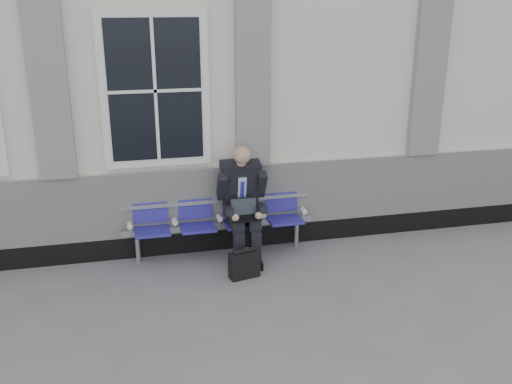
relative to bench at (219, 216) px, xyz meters
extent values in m
plane|color=slate|center=(-1.10, -1.32, -0.55)|extent=(70.00, 70.00, 0.00)
cube|color=silver|center=(-1.10, 2.18, 1.55)|extent=(14.00, 4.00, 4.20)
cube|color=black|center=(-1.10, 0.15, -0.40)|extent=(14.00, 0.10, 0.30)
cube|color=silver|center=(-1.10, 0.14, 0.20)|extent=(14.00, 0.08, 0.90)
cube|color=gray|center=(-2.00, 0.12, 1.85)|extent=(0.45, 0.14, 2.40)
cube|color=gray|center=(0.50, 0.12, 1.85)|extent=(0.45, 0.14, 2.40)
cube|color=gray|center=(3.00, 0.12, 1.85)|extent=(0.45, 0.14, 2.40)
cube|color=white|center=(-0.75, 0.14, 1.70)|extent=(1.35, 0.10, 1.95)
cube|color=black|center=(-0.75, 0.09, 1.70)|extent=(1.15, 0.02, 1.75)
cube|color=#9EA0A3|center=(0.00, -0.02, -0.13)|extent=(2.60, 0.07, 0.07)
cube|color=#9EA0A3|center=(0.00, 0.10, 0.18)|extent=(2.60, 0.05, 0.05)
cylinder|color=#9EA0A3|center=(-1.10, -0.02, -0.36)|extent=(0.06, 0.06, 0.39)
cylinder|color=#9EA0A3|center=(1.10, -0.02, -0.36)|extent=(0.06, 0.06, 0.39)
cube|color=navy|center=(-0.90, -0.10, -0.10)|extent=(0.46, 0.42, 0.07)
cube|color=navy|center=(-0.90, 0.11, 0.16)|extent=(0.46, 0.10, 0.40)
cube|color=navy|center=(-0.30, -0.10, -0.10)|extent=(0.46, 0.42, 0.07)
cube|color=navy|center=(-0.30, 0.11, 0.16)|extent=(0.46, 0.10, 0.40)
cube|color=navy|center=(0.30, -0.10, -0.10)|extent=(0.46, 0.42, 0.07)
cube|color=navy|center=(0.30, 0.11, 0.16)|extent=(0.46, 0.10, 0.40)
cube|color=navy|center=(0.90, -0.10, -0.10)|extent=(0.46, 0.42, 0.07)
cube|color=navy|center=(0.90, 0.11, 0.16)|extent=(0.46, 0.10, 0.40)
cylinder|color=white|center=(-1.18, -0.07, 0.00)|extent=(0.07, 0.12, 0.07)
cylinder|color=white|center=(-0.60, -0.07, 0.00)|extent=(0.07, 0.12, 0.07)
cylinder|color=white|center=(0.00, -0.07, 0.00)|extent=(0.07, 0.12, 0.07)
cylinder|color=white|center=(0.60, -0.07, 0.00)|extent=(0.07, 0.12, 0.07)
cylinder|color=white|center=(1.18, -0.07, 0.00)|extent=(0.07, 0.12, 0.07)
cube|color=black|center=(0.18, -0.53, -0.50)|extent=(0.12, 0.29, 0.10)
cube|color=black|center=(0.40, -0.53, -0.50)|extent=(0.12, 0.29, 0.10)
cube|color=black|center=(0.19, -0.46, -0.31)|extent=(0.13, 0.14, 0.47)
cube|color=black|center=(0.40, -0.46, -0.31)|extent=(0.13, 0.14, 0.47)
cube|color=black|center=(0.19, -0.22, 0.00)|extent=(0.16, 0.50, 0.15)
cube|color=black|center=(0.41, -0.22, 0.00)|extent=(0.16, 0.50, 0.15)
cube|color=black|center=(0.30, 0.00, 0.36)|extent=(0.47, 0.38, 0.69)
cube|color=#BDD8F9|center=(0.30, -0.13, 0.38)|extent=(0.11, 0.10, 0.39)
cube|color=#2625AE|center=(0.30, -0.14, 0.36)|extent=(0.05, 0.08, 0.33)
cube|color=black|center=(0.30, -0.03, 0.69)|extent=(0.53, 0.26, 0.16)
cylinder|color=tan|center=(0.30, -0.09, 0.76)|extent=(0.12, 0.12, 0.11)
sphere|color=tan|center=(0.30, -0.16, 0.87)|extent=(0.23, 0.23, 0.23)
cube|color=black|center=(0.04, -0.11, 0.45)|extent=(0.11, 0.31, 0.41)
cube|color=black|center=(0.56, -0.11, 0.45)|extent=(0.11, 0.31, 0.41)
cube|color=black|center=(0.08, -0.31, 0.18)|extent=(0.10, 0.34, 0.15)
cube|color=black|center=(0.52, -0.31, 0.18)|extent=(0.10, 0.34, 0.15)
sphere|color=tan|center=(0.14, -0.46, 0.14)|extent=(0.10, 0.10, 0.10)
sphere|color=tan|center=(0.45, -0.46, 0.14)|extent=(0.10, 0.10, 0.10)
cube|color=black|center=(0.30, -0.37, 0.08)|extent=(0.37, 0.26, 0.02)
cube|color=black|center=(0.30, -0.25, 0.20)|extent=(0.36, 0.10, 0.23)
cube|color=black|center=(0.30, -0.26, 0.20)|extent=(0.33, 0.08, 0.20)
cube|color=black|center=(0.19, -0.78, -0.38)|extent=(0.41, 0.24, 0.34)
cylinder|color=black|center=(0.19, -0.78, -0.19)|extent=(0.31, 0.12, 0.06)
camera|label=1|loc=(-1.13, -7.11, 2.82)|focal=40.00mm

